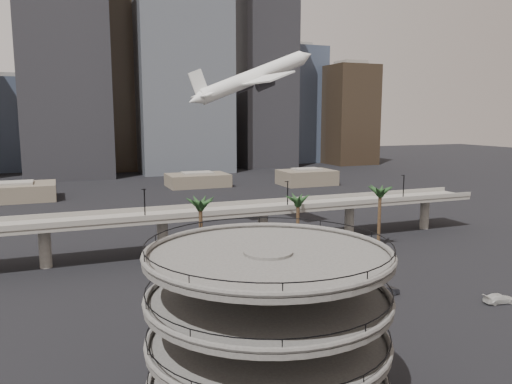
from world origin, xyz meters
name	(u,v)px	position (x,y,z in m)	size (l,w,h in m)	color
ground	(362,373)	(0.00, 0.00, 0.00)	(700.00, 700.00, 0.00)	black
parking_ramp	(268,320)	(-13.00, -4.00, 9.84)	(22.20, 22.20, 17.35)	#4C4A47
overpass	(214,216)	(0.00, 55.00, 7.34)	(130.00, 9.30, 14.70)	slate
palm_trees	(297,200)	(14.02, 44.65, 11.43)	(42.40, 10.40, 14.00)	#4E3821
low_buildings	(164,183)	(6.89, 142.30, 2.86)	(135.00, 27.50, 6.80)	brown
skyline	(148,84)	(15.11, 217.08, 43.90)	(269.00, 86.00, 120.07)	#816D59
airborne_jet	(253,78)	(15.12, 71.34, 37.22)	(34.52, 31.24, 15.82)	silver
car_a	(204,312)	(-11.84, 21.77, 0.67)	(1.59, 3.95, 1.35)	#A92E18
car_b	(385,291)	(16.92, 19.02, 0.81)	(1.71, 4.89, 1.61)	black
car_c	(499,298)	(31.15, 10.01, 0.71)	(1.98, 4.88, 1.42)	silver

